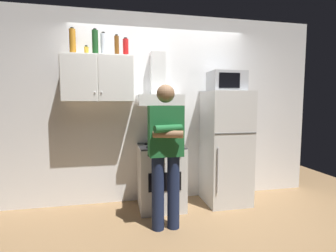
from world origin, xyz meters
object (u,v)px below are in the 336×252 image
Objects in this scene: upper_cabinet at (99,79)px; cooking_pot at (172,142)px; bottle_soda_red at (126,48)px; bottle_vodka_clear at (104,44)px; range_hood at (159,91)px; person_standing at (166,151)px; bottle_spice_jar at (86,51)px; refrigerator at (226,147)px; microwave at (226,81)px; bottle_liquor_amber at (73,42)px; bottle_beer_brown at (117,46)px; stove_oven at (161,176)px; bottle_wine_green at (95,43)px.

cooking_pot is (0.93, -0.24, -0.82)m from upper_cabinet.
cooking_pot is at bearing -26.73° from bottle_soda_red.
bottle_vodka_clear is at bearing -16.48° from upper_cabinet.
range_hood is 2.54× the size of bottle_vodka_clear.
range_hood is (0.80, 0.00, -0.15)m from upper_cabinet.
person_standing is 5.55× the size of bottle_vodka_clear.
refrigerator is at bearing -4.79° from bottle_spice_jar.
bottle_liquor_amber reaches higher than microwave.
bottle_liquor_amber reaches higher than upper_cabinet.
refrigerator is at bearing -7.55° from range_hood.
refrigerator is at bearing -3.56° from bottle_liquor_amber.
bottle_liquor_amber is 0.55m from bottle_beer_brown.
range_hood is at bearing 86.09° from person_standing.
bottle_beer_brown reaches higher than bottle_spice_jar.
bottle_soda_red is (-1.39, 0.15, 0.43)m from microwave.
stove_oven is 2.96× the size of bottle_vodka_clear.
microwave is (0.95, 0.02, 1.31)m from stove_oven.
upper_cabinet is 0.46m from bottle_wine_green.
bottle_spice_jar reaches higher than stove_oven.
bottle_soda_red reaches higher than microwave.
person_standing is at bearing -94.72° from stove_oven.
person_standing is (-1.00, -0.62, -0.84)m from microwave.
upper_cabinet is 0.56m from bottle_liquor_amber.
refrigerator is 5.75× the size of bottle_beer_brown.
range_hood reaches higher than microwave.
bottle_wine_green is at bearing 176.81° from microwave.
bottle_wine_green is at bearing -179.43° from range_hood.
range_hood is 2.71× the size of cooking_pot.
bottle_spice_jar is (-1.08, 0.28, 1.18)m from cooking_pot.
stove_oven is at bearing -90.00° from range_hood.
bottle_spice_jar is (-0.50, -0.01, -0.06)m from bottle_soda_red.
upper_cabinet is 1.75m from microwave.
bottle_beer_brown reaches higher than person_standing.
bottle_spice_jar is at bearing 175.21° from refrigerator.
bottle_liquor_amber is at bearing 173.38° from stove_oven.
bottle_soda_red is 0.87× the size of bottle_vodka_clear.
microwave is (-0.00, 0.02, 0.94)m from refrigerator.
upper_cabinet is 2.00m from refrigerator.
bottle_wine_green reaches higher than range_hood.
upper_cabinet is 0.56× the size of refrigerator.
range_hood is at bearing 172.45° from refrigerator.
bottle_beer_brown is at bearing -5.92° from bottle_spice_jar.
upper_cabinet is 1.55m from stove_oven.
bottle_soda_red reaches higher than bottle_spice_jar.
bottle_liquor_amber is at bearing 168.69° from cooking_pot.
cooking_pot is 1.08× the size of bottle_soda_red.
cooking_pot is at bearing -19.08° from bottle_beer_brown.
bottle_vodka_clear reaches higher than microwave.
bottle_liquor_amber is (-1.06, 0.73, 1.31)m from person_standing.
bottle_wine_green is (-0.96, 0.24, 1.28)m from cooking_pot.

